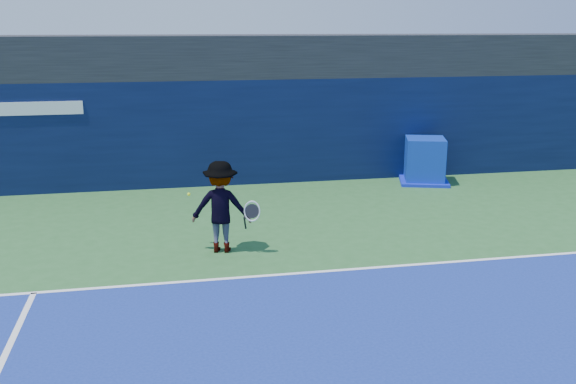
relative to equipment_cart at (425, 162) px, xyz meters
name	(u,v)px	position (x,y,z in m)	size (l,w,h in m)	color
ground	(364,350)	(-4.79, -9.30, -0.60)	(80.00, 80.00, 0.00)	#2A5D2B
baseline	(315,272)	(-4.79, -6.30, -0.59)	(24.00, 0.10, 0.01)	white
stadium_band	(250,56)	(-4.79, 2.20, 3.00)	(36.00, 3.00, 1.20)	black
back_wall_assembly	(256,130)	(-4.80, 1.20, 0.90)	(36.00, 1.03, 3.00)	#091235
equipment_cart	(425,162)	(0.00, 0.00, 0.00)	(1.71, 1.71, 1.31)	#0B299F
tennis_player	(221,207)	(-6.38, -4.77, 0.34)	(1.43, 0.96, 1.88)	white
tennis_ball	(189,194)	(-7.00, -4.33, 0.52)	(0.07, 0.07, 0.07)	#CDE819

